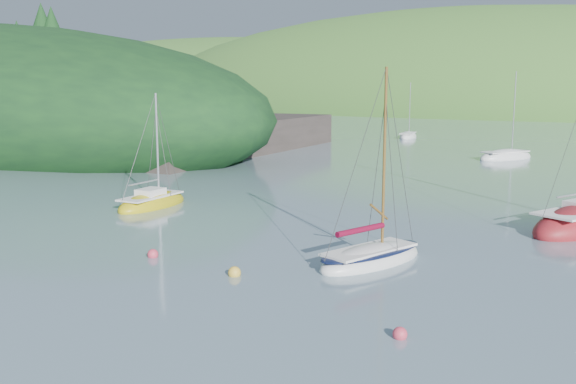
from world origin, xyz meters
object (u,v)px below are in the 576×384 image
Objects in this scene: daysailer_white at (371,258)px; distant_sloop_a at (506,158)px; distant_sloop_c at (408,137)px; sailboat_yellow at (152,204)px.

daysailer_white is 0.92× the size of distant_sloop_a.
daysailer_white is 1.04× the size of distant_sloop_c.
distant_sloop_c is (-10.24, 55.23, -0.02)m from sailboat_yellow.
sailboat_yellow is at bearing -78.44° from distant_sloop_a.
sailboat_yellow is at bearing -94.70° from distant_sloop_c.
sailboat_yellow is at bearing -177.52° from daysailer_white.
distant_sloop_a reaches higher than daysailer_white.
distant_sloop_a is 1.13× the size of distant_sloop_c.
sailboat_yellow is 38.75m from distant_sloop_a.
sailboat_yellow is 0.90× the size of distant_sloop_c.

